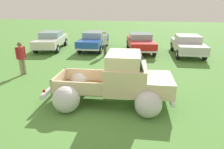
% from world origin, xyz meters
% --- Properties ---
extents(ground_plane, '(80.00, 80.00, 0.00)m').
position_xyz_m(ground_plane, '(0.00, 0.00, 0.00)').
color(ground_plane, '#548C3D').
extents(vintage_pickup_truck, '(4.75, 3.03, 1.96)m').
position_xyz_m(vintage_pickup_truck, '(0.39, 0.03, 0.76)').
color(vintage_pickup_truck, black).
rests_on(vintage_pickup_truck, ground).
extents(show_car_0, '(2.78, 4.97, 1.43)m').
position_xyz_m(show_car_0, '(-6.75, 8.51, 0.78)').
color(show_car_0, black).
rests_on(show_car_0, ground).
extents(show_car_1, '(2.06, 4.80, 1.43)m').
position_xyz_m(show_car_1, '(-3.24, 9.11, 0.78)').
color(show_car_1, black).
rests_on(show_car_1, ground).
extents(show_car_2, '(2.69, 4.46, 1.43)m').
position_xyz_m(show_car_2, '(0.58, 8.90, 0.78)').
color(show_car_2, black).
rests_on(show_car_2, ground).
extents(show_car_3, '(2.18, 4.38, 1.43)m').
position_xyz_m(show_car_3, '(4.05, 8.53, 0.78)').
color(show_car_3, black).
rests_on(show_car_3, ground).
extents(spectator_0, '(0.46, 0.51, 1.73)m').
position_xyz_m(spectator_0, '(-5.13, 2.16, 0.99)').
color(spectator_0, gray).
rests_on(spectator_0, ground).
extents(spectator_1, '(0.38, 0.54, 1.78)m').
position_xyz_m(spectator_1, '(-1.80, 6.96, 1.02)').
color(spectator_1, '#4C4742').
rests_on(spectator_1, ground).
extents(lane_cone_0, '(0.36, 0.36, 0.63)m').
position_xyz_m(lane_cone_0, '(1.31, 2.24, 0.31)').
color(lane_cone_0, black).
rests_on(lane_cone_0, ground).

